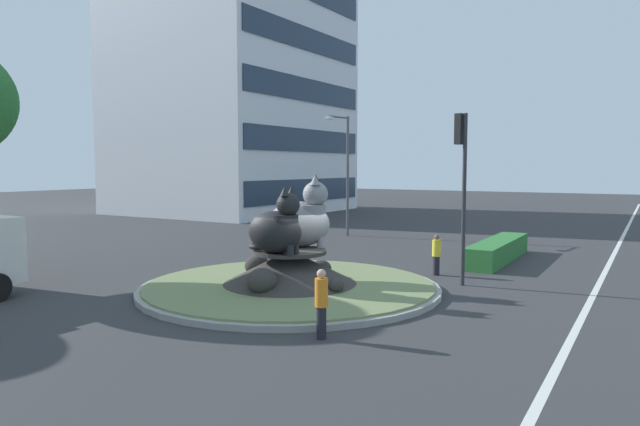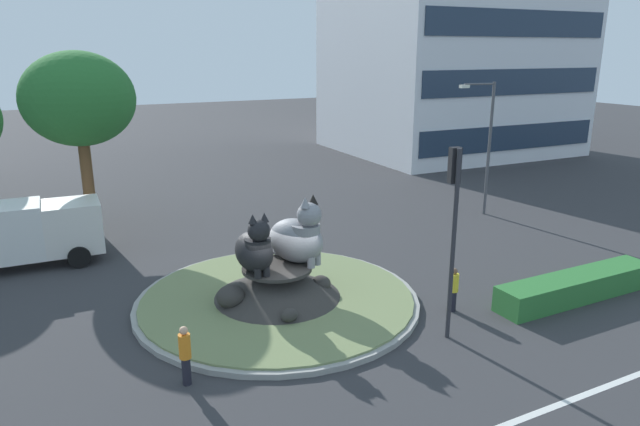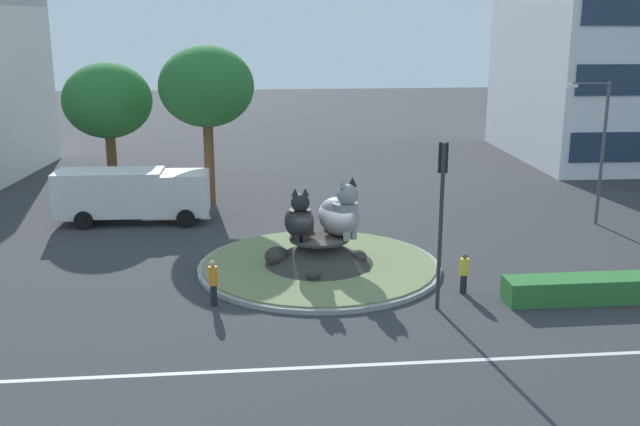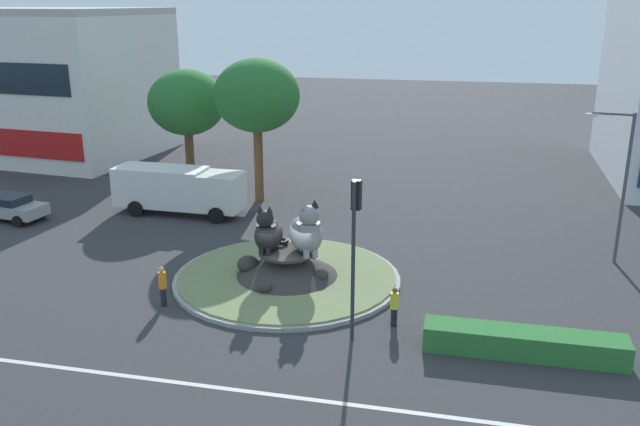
{
  "view_description": "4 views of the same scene",
  "coord_description": "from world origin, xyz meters",
  "px_view_note": "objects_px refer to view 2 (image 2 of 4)",
  "views": [
    {
      "loc": [
        -15.82,
        -10.42,
        4.12
      ],
      "look_at": [
        0.04,
        -1.13,
        2.63
      ],
      "focal_mm": 32.42,
      "sensor_mm": 36.0,
      "label": 1
    },
    {
      "loc": [
        -7.03,
        -17.15,
        8.59
      ],
      "look_at": [
        2.39,
        1.4,
        2.63
      ],
      "focal_mm": 31.99,
      "sensor_mm": 36.0,
      "label": 2
    },
    {
      "loc": [
        -2.81,
        -28.34,
        9.89
      ],
      "look_at": [
        0.02,
        -0.12,
        2.39
      ],
      "focal_mm": 41.16,
      "sensor_mm": 36.0,
      "label": 3
    },
    {
      "loc": [
        7.36,
        -26.14,
        11.69
      ],
      "look_at": [
        1.1,
        1.67,
        2.65
      ],
      "focal_mm": 37.52,
      "sensor_mm": 36.0,
      "label": 4
    }
  ],
  "objects_px": {
    "delivery_box_truck": "(1,234)",
    "streetlight_arm": "(486,139)",
    "cat_statue_black": "(255,249)",
    "pedestrian_orange_shirt": "(185,354)",
    "traffic_light_mast": "(454,210)",
    "pedestrian_yellow_shirt": "(453,288)",
    "cat_statue_grey": "(299,238)",
    "second_tree_near_tower": "(79,100)"
  },
  "relations": [
    {
      "from": "second_tree_near_tower",
      "to": "pedestrian_orange_shirt",
      "type": "relative_size",
      "value": 5.09
    },
    {
      "from": "cat_statue_grey",
      "to": "pedestrian_yellow_shirt",
      "type": "height_order",
      "value": "cat_statue_grey"
    },
    {
      "from": "cat_statue_grey",
      "to": "traffic_light_mast",
      "type": "height_order",
      "value": "traffic_light_mast"
    },
    {
      "from": "cat_statue_black",
      "to": "pedestrian_orange_shirt",
      "type": "distance_m",
      "value": 5.03
    },
    {
      "from": "cat_statue_grey",
      "to": "traffic_light_mast",
      "type": "relative_size",
      "value": 0.47
    },
    {
      "from": "streetlight_arm",
      "to": "pedestrian_orange_shirt",
      "type": "relative_size",
      "value": 4.16
    },
    {
      "from": "cat_statue_black",
      "to": "traffic_light_mast",
      "type": "bearing_deg",
      "value": 43.6
    },
    {
      "from": "cat_statue_black",
      "to": "cat_statue_grey",
      "type": "relative_size",
      "value": 0.77
    },
    {
      "from": "streetlight_arm",
      "to": "pedestrian_orange_shirt",
      "type": "distance_m",
      "value": 20.72
    },
    {
      "from": "streetlight_arm",
      "to": "pedestrian_yellow_shirt",
      "type": "distance_m",
      "value": 13.06
    },
    {
      "from": "streetlight_arm",
      "to": "delivery_box_truck",
      "type": "relative_size",
      "value": 0.94
    },
    {
      "from": "cat_statue_grey",
      "to": "streetlight_arm",
      "type": "bearing_deg",
      "value": 83.35
    },
    {
      "from": "second_tree_near_tower",
      "to": "streetlight_arm",
      "type": "distance_m",
      "value": 20.19
    },
    {
      "from": "pedestrian_orange_shirt",
      "to": "delivery_box_truck",
      "type": "height_order",
      "value": "delivery_box_truck"
    },
    {
      "from": "traffic_light_mast",
      "to": "second_tree_near_tower",
      "type": "distance_m",
      "value": 18.41
    },
    {
      "from": "streetlight_arm",
      "to": "delivery_box_truck",
      "type": "distance_m",
      "value": 23.1
    },
    {
      "from": "cat_statue_grey",
      "to": "delivery_box_truck",
      "type": "bearing_deg",
      "value": -158.35
    },
    {
      "from": "cat_statue_grey",
      "to": "traffic_light_mast",
      "type": "xyz_separation_m",
      "value": [
        2.87,
        -4.68,
        1.81
      ]
    },
    {
      "from": "traffic_light_mast",
      "to": "delivery_box_truck",
      "type": "distance_m",
      "value": 17.81
    },
    {
      "from": "cat_statue_black",
      "to": "pedestrian_orange_shirt",
      "type": "bearing_deg",
      "value": -44.63
    },
    {
      "from": "cat_statue_black",
      "to": "pedestrian_yellow_shirt",
      "type": "bearing_deg",
      "value": 59.73
    },
    {
      "from": "second_tree_near_tower",
      "to": "delivery_box_truck",
      "type": "distance_m",
      "value": 7.06
    },
    {
      "from": "cat_statue_black",
      "to": "traffic_light_mast",
      "type": "relative_size",
      "value": 0.36
    },
    {
      "from": "second_tree_near_tower",
      "to": "delivery_box_truck",
      "type": "height_order",
      "value": "second_tree_near_tower"
    },
    {
      "from": "cat_statue_grey",
      "to": "cat_statue_black",
      "type": "bearing_deg",
      "value": -113.63
    },
    {
      "from": "traffic_light_mast",
      "to": "pedestrian_yellow_shirt",
      "type": "relative_size",
      "value": 3.81
    },
    {
      "from": "streetlight_arm",
      "to": "pedestrian_orange_shirt",
      "type": "bearing_deg",
      "value": 34.57
    },
    {
      "from": "cat_statue_grey",
      "to": "delivery_box_truck",
      "type": "height_order",
      "value": "cat_statue_grey"
    },
    {
      "from": "cat_statue_grey",
      "to": "streetlight_arm",
      "type": "relative_size",
      "value": 0.4
    },
    {
      "from": "pedestrian_yellow_shirt",
      "to": "pedestrian_orange_shirt",
      "type": "height_order",
      "value": "pedestrian_orange_shirt"
    },
    {
      "from": "cat_statue_grey",
      "to": "delivery_box_truck",
      "type": "xyz_separation_m",
      "value": [
        -9.48,
        7.9,
        -0.76
      ]
    },
    {
      "from": "cat_statue_black",
      "to": "second_tree_near_tower",
      "type": "xyz_separation_m",
      "value": [
        -4.11,
        11.55,
        4.25
      ]
    },
    {
      "from": "traffic_light_mast",
      "to": "pedestrian_yellow_shirt",
      "type": "distance_m",
      "value": 3.75
    },
    {
      "from": "cat_statue_black",
      "to": "traffic_light_mast",
      "type": "xyz_separation_m",
      "value": [
        4.54,
        -4.54,
        1.93
      ]
    },
    {
      "from": "delivery_box_truck",
      "to": "streetlight_arm",
      "type": "bearing_deg",
      "value": -4.59
    },
    {
      "from": "cat_statue_grey",
      "to": "pedestrian_orange_shirt",
      "type": "relative_size",
      "value": 1.66
    },
    {
      "from": "streetlight_arm",
      "to": "pedestrian_yellow_shirt",
      "type": "bearing_deg",
      "value": 52.01
    },
    {
      "from": "cat_statue_grey",
      "to": "pedestrian_yellow_shirt",
      "type": "relative_size",
      "value": 1.8
    },
    {
      "from": "cat_statue_black",
      "to": "delivery_box_truck",
      "type": "height_order",
      "value": "cat_statue_black"
    },
    {
      "from": "second_tree_near_tower",
      "to": "pedestrian_yellow_shirt",
      "type": "xyz_separation_m",
      "value": [
        9.98,
        -14.78,
        -5.58
      ]
    },
    {
      "from": "cat_statue_grey",
      "to": "pedestrian_orange_shirt",
      "type": "bearing_deg",
      "value": -82.12
    },
    {
      "from": "cat_statue_black",
      "to": "second_tree_near_tower",
      "type": "distance_m",
      "value": 12.97
    }
  ]
}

